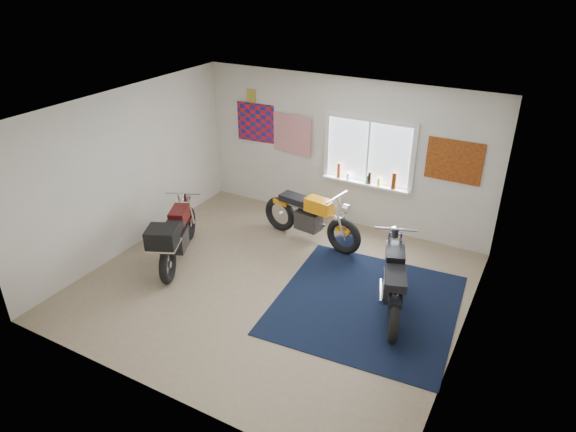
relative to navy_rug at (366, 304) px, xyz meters
The scene contains 10 objects.
ground 1.44m from the navy_rug, behind, with size 5.50×5.50×0.00m, color #9E896B.
room_shell 2.18m from the navy_rug, behind, with size 5.50×5.50×5.50m.
navy_rug is the anchor object (origin of this frame).
window_assembly 2.79m from the navy_rug, 112.32° to the left, with size 1.66×0.17×1.26m.
oil_bottles 2.54m from the navy_rug, 110.75° to the left, with size 1.11×0.09×0.30m.
flag_display 4.55m from the navy_rug, 145.79° to the left, with size 1.60×0.10×1.17m.
triumph_poster 2.79m from the navy_rug, 76.86° to the left, with size 0.90×0.03×0.70m, color #A54C14.
yellow_triumph 2.06m from the navy_rug, 140.44° to the left, with size 2.00×0.61×1.01m.
black_chrome_bike 0.56m from the navy_rug, 16.77° to the left, with size 0.85×1.92×1.02m.
maroon_tourer 3.18m from the navy_rug, behind, with size 1.08×1.87×0.99m.
Camera 1 is at (3.32, -5.61, 4.52)m, focal length 32.00 mm.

